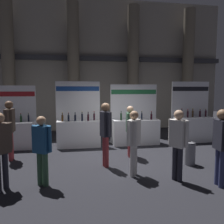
{
  "coord_description": "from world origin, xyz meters",
  "views": [
    {
      "loc": [
        -1.54,
        -7.06,
        2.23
      ],
      "look_at": [
        -0.25,
        0.56,
        1.43
      ],
      "focal_mm": 36.85,
      "sensor_mm": 36.0,
      "label": 1
    }
  ],
  "objects_px": {
    "visitor_5": "(134,137)",
    "visitor_8": "(221,141)",
    "visitor_7": "(0,144)",
    "exhibitor_booth_1": "(79,130)",
    "visitor_0": "(130,126)",
    "visitor_3": "(106,129)",
    "trash_bin": "(190,153)",
    "exhibitor_booth_2": "(135,129)",
    "exhibitor_booth_3": "(193,126)",
    "exhibitor_booth_0": "(9,133)",
    "visitor_4": "(42,145)",
    "visitor_1": "(10,124)",
    "visitor_6": "(178,139)"
  },
  "relations": [
    {
      "from": "visitor_5",
      "to": "visitor_8",
      "type": "xyz_separation_m",
      "value": [
        1.78,
        -0.93,
        0.05
      ]
    },
    {
      "from": "visitor_7",
      "to": "exhibitor_booth_1",
      "type": "bearing_deg",
      "value": -159.32
    },
    {
      "from": "visitor_0",
      "to": "visitor_3",
      "type": "xyz_separation_m",
      "value": [
        -0.92,
        -0.84,
        0.09
      ]
    },
    {
      "from": "exhibitor_booth_1",
      "to": "trash_bin",
      "type": "bearing_deg",
      "value": -40.37
    },
    {
      "from": "trash_bin",
      "to": "visitor_5",
      "type": "xyz_separation_m",
      "value": [
        -1.84,
        -0.57,
        0.67
      ]
    },
    {
      "from": "exhibitor_booth_2",
      "to": "exhibitor_booth_3",
      "type": "relative_size",
      "value": 0.95
    },
    {
      "from": "trash_bin",
      "to": "visitor_8",
      "type": "distance_m",
      "value": 1.66
    },
    {
      "from": "exhibitor_booth_3",
      "to": "visitor_7",
      "type": "bearing_deg",
      "value": -150.7
    },
    {
      "from": "exhibitor_booth_0",
      "to": "exhibitor_booth_3",
      "type": "relative_size",
      "value": 0.93
    },
    {
      "from": "visitor_5",
      "to": "visitor_7",
      "type": "relative_size",
      "value": 0.98
    },
    {
      "from": "visitor_0",
      "to": "visitor_5",
      "type": "relative_size",
      "value": 1.0
    },
    {
      "from": "visitor_4",
      "to": "visitor_5",
      "type": "bearing_deg",
      "value": -142.32
    },
    {
      "from": "visitor_4",
      "to": "visitor_7",
      "type": "relative_size",
      "value": 0.94
    },
    {
      "from": "trash_bin",
      "to": "visitor_5",
      "type": "height_order",
      "value": "visitor_5"
    },
    {
      "from": "visitor_1",
      "to": "visitor_3",
      "type": "bearing_deg",
      "value": -113.49
    },
    {
      "from": "visitor_4",
      "to": "visitor_0",
      "type": "bearing_deg",
      "value": -111.67
    },
    {
      "from": "exhibitor_booth_3",
      "to": "visitor_4",
      "type": "relative_size",
      "value": 1.56
    },
    {
      "from": "trash_bin",
      "to": "exhibitor_booth_0",
      "type": "bearing_deg",
      "value": 154.16
    },
    {
      "from": "trash_bin",
      "to": "visitor_5",
      "type": "bearing_deg",
      "value": -162.89
    },
    {
      "from": "exhibitor_booth_0",
      "to": "visitor_3",
      "type": "distance_m",
      "value": 4.16
    },
    {
      "from": "visitor_7",
      "to": "visitor_1",
      "type": "bearing_deg",
      "value": -123.74
    },
    {
      "from": "visitor_1",
      "to": "visitor_4",
      "type": "bearing_deg",
      "value": -152.44
    },
    {
      "from": "trash_bin",
      "to": "visitor_8",
      "type": "height_order",
      "value": "visitor_8"
    },
    {
      "from": "visitor_0",
      "to": "exhibitor_booth_3",
      "type": "bearing_deg",
      "value": 125.37
    },
    {
      "from": "visitor_1",
      "to": "visitor_8",
      "type": "height_order",
      "value": "visitor_1"
    },
    {
      "from": "exhibitor_booth_0",
      "to": "exhibitor_booth_1",
      "type": "distance_m",
      "value": 2.56
    },
    {
      "from": "exhibitor_booth_1",
      "to": "exhibitor_booth_2",
      "type": "relative_size",
      "value": 1.05
    },
    {
      "from": "trash_bin",
      "to": "visitor_7",
      "type": "xyz_separation_m",
      "value": [
        -4.91,
        -0.89,
        0.69
      ]
    },
    {
      "from": "visitor_7",
      "to": "exhibitor_booth_2",
      "type": "bearing_deg",
      "value": 178.74
    },
    {
      "from": "exhibitor_booth_1",
      "to": "visitor_7",
      "type": "distance_m",
      "value": 4.0
    },
    {
      "from": "visitor_5",
      "to": "visitor_6",
      "type": "height_order",
      "value": "visitor_6"
    },
    {
      "from": "exhibitor_booth_0",
      "to": "exhibitor_booth_3",
      "type": "bearing_deg",
      "value": -0.01
    },
    {
      "from": "exhibitor_booth_1",
      "to": "visitor_7",
      "type": "bearing_deg",
      "value": -116.17
    },
    {
      "from": "visitor_4",
      "to": "visitor_1",
      "type": "bearing_deg",
      "value": -28.16
    },
    {
      "from": "exhibitor_booth_2",
      "to": "visitor_4",
      "type": "distance_m",
      "value": 4.72
    },
    {
      "from": "visitor_1",
      "to": "visitor_7",
      "type": "xyz_separation_m",
      "value": [
        0.36,
        -2.2,
        -0.11
      ]
    },
    {
      "from": "visitor_0",
      "to": "visitor_4",
      "type": "distance_m",
      "value": 3.14
    },
    {
      "from": "exhibitor_booth_1",
      "to": "visitor_6",
      "type": "relative_size",
      "value": 1.45
    },
    {
      "from": "exhibitor_booth_1",
      "to": "visitor_0",
      "type": "bearing_deg",
      "value": -44.76
    },
    {
      "from": "visitor_6",
      "to": "visitor_7",
      "type": "distance_m",
      "value": 4.03
    },
    {
      "from": "exhibitor_booth_1",
      "to": "visitor_3",
      "type": "distance_m",
      "value": 2.59
    },
    {
      "from": "trash_bin",
      "to": "visitor_6",
      "type": "relative_size",
      "value": 0.38
    },
    {
      "from": "exhibitor_booth_2",
      "to": "visitor_6",
      "type": "relative_size",
      "value": 1.38
    },
    {
      "from": "visitor_0",
      "to": "visitor_6",
      "type": "distance_m",
      "value": 2.21
    },
    {
      "from": "exhibitor_booth_2",
      "to": "visitor_4",
      "type": "relative_size",
      "value": 1.48
    },
    {
      "from": "visitor_0",
      "to": "visitor_6",
      "type": "xyz_separation_m",
      "value": [
        0.65,
        -2.11,
        0.03
      ]
    },
    {
      "from": "exhibitor_booth_3",
      "to": "visitor_5",
      "type": "relative_size",
      "value": 1.5
    },
    {
      "from": "visitor_4",
      "to": "trash_bin",
      "type": "bearing_deg",
      "value": -137.11
    },
    {
      "from": "exhibitor_booth_2",
      "to": "visitor_0",
      "type": "relative_size",
      "value": 1.43
    },
    {
      "from": "visitor_3",
      "to": "visitor_6",
      "type": "bearing_deg",
      "value": 36.55
    }
  ]
}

